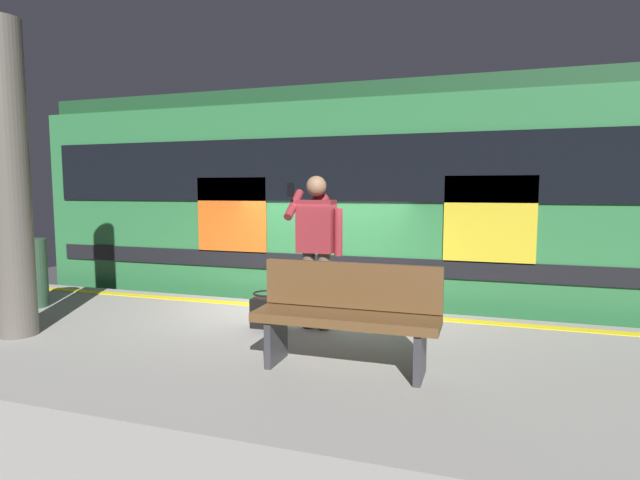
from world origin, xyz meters
The scene contains 11 objects.
ground_plane centered at (0.00, 0.00, 0.00)m, with size 23.85×23.85×0.00m, color #3D3D3F.
platform centered at (0.00, 1.83, 0.56)m, with size 12.08×3.66×1.12m, color gray.
safety_line centered at (0.00, 0.30, 1.13)m, with size 11.84×0.16×0.01m, color yellow.
track_rail_near centered at (0.00, -1.23, 0.08)m, with size 15.70×0.08×0.16m, color slate.
track_rail_far centered at (0.00, -2.67, 0.08)m, with size 15.70×0.08×0.16m, color slate.
train_carriage centered at (-0.41, -1.95, 2.53)m, with size 10.47×2.98×3.98m.
passenger centered at (-0.45, 1.10, 2.12)m, with size 0.57×0.55×1.68m.
handbag centered at (0.08, 1.26, 1.31)m, with size 0.35×0.32×0.40m.
station_column centered at (2.46, 2.35, 2.74)m, with size 0.39×0.39×3.24m, color #59544C.
bench centered at (-1.10, 2.22, 1.62)m, with size 1.58×0.44×0.90m.
trash_bin centered at (3.42, 1.29, 1.57)m, with size 0.38×0.38×0.89m, color #2D4C38.
Camera 1 is at (-2.20, 6.32, 2.66)m, focal length 28.42 mm.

